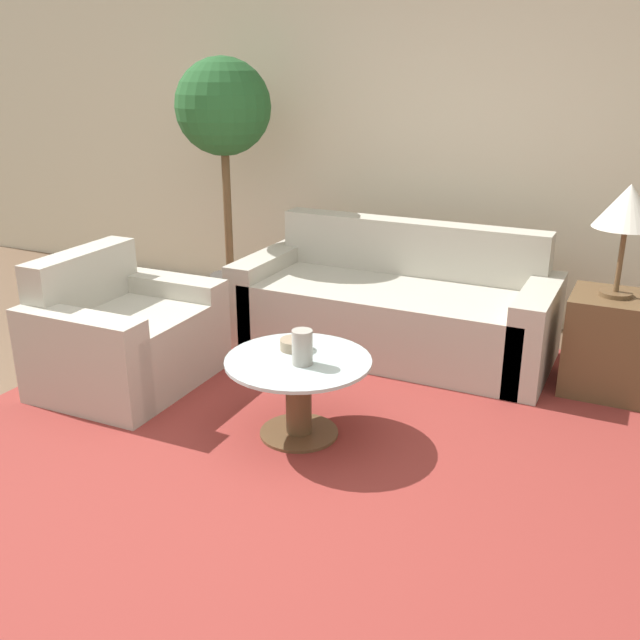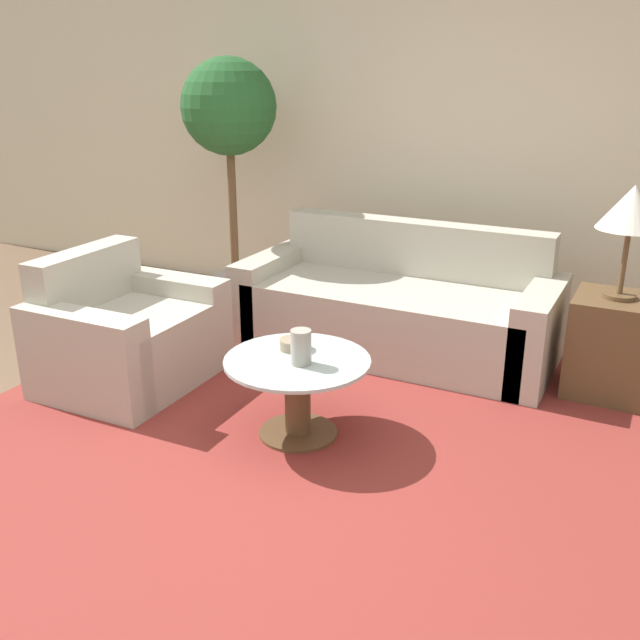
{
  "view_description": "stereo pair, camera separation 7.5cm",
  "coord_description": "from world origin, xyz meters",
  "px_view_note": "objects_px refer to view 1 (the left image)",
  "views": [
    {
      "loc": [
        1.6,
        -2.3,
        1.82
      ],
      "look_at": [
        0.08,
        0.84,
        0.55
      ],
      "focal_mm": 40.0,
      "sensor_mm": 36.0,
      "label": 1
    },
    {
      "loc": [
        1.66,
        -2.27,
        1.82
      ],
      "look_at": [
        0.08,
        0.84,
        0.55
      ],
      "focal_mm": 40.0,
      "sensor_mm": 36.0,
      "label": 2
    }
  ],
  "objects_px": {
    "table_lamp": "(628,209)",
    "vase": "(302,347)",
    "potted_plant": "(224,124)",
    "coffee_table": "(298,386)",
    "bowl": "(295,344)",
    "armchair": "(121,338)",
    "sofa_main": "(396,308)"
  },
  "relations": [
    {
      "from": "sofa_main",
      "to": "potted_plant",
      "type": "bearing_deg",
      "value": 173.09
    },
    {
      "from": "potted_plant",
      "to": "vase",
      "type": "relative_size",
      "value": 10.56
    },
    {
      "from": "vase",
      "to": "bowl",
      "type": "bearing_deg",
      "value": 128.4
    },
    {
      "from": "armchair",
      "to": "sofa_main",
      "type": "bearing_deg",
      "value": -47.15
    },
    {
      "from": "vase",
      "to": "bowl",
      "type": "height_order",
      "value": "vase"
    },
    {
      "from": "potted_plant",
      "to": "vase",
      "type": "distance_m",
      "value": 2.3
    },
    {
      "from": "armchair",
      "to": "table_lamp",
      "type": "distance_m",
      "value": 2.96
    },
    {
      "from": "table_lamp",
      "to": "sofa_main",
      "type": "bearing_deg",
      "value": 175.56
    },
    {
      "from": "sofa_main",
      "to": "armchair",
      "type": "xyz_separation_m",
      "value": [
        -1.28,
        -1.23,
        -0.0
      ]
    },
    {
      "from": "armchair",
      "to": "bowl",
      "type": "bearing_deg",
      "value": -92.15
    },
    {
      "from": "armchair",
      "to": "table_lamp",
      "type": "xyz_separation_m",
      "value": [
        2.61,
        1.13,
        0.8
      ]
    },
    {
      "from": "potted_plant",
      "to": "table_lamp",
      "type": "bearing_deg",
      "value": -5.71
    },
    {
      "from": "sofa_main",
      "to": "coffee_table",
      "type": "xyz_separation_m",
      "value": [
        -0.02,
        -1.36,
        -0.0
      ]
    },
    {
      "from": "sofa_main",
      "to": "armchair",
      "type": "bearing_deg",
      "value": -136.1
    },
    {
      "from": "armchair",
      "to": "potted_plant",
      "type": "xyz_separation_m",
      "value": [
        -0.13,
        1.4,
        1.13
      ]
    },
    {
      "from": "coffee_table",
      "to": "potted_plant",
      "type": "relative_size",
      "value": 0.4
    },
    {
      "from": "coffee_table",
      "to": "bowl",
      "type": "distance_m",
      "value": 0.22
    },
    {
      "from": "coffee_table",
      "to": "vase",
      "type": "relative_size",
      "value": 4.19
    },
    {
      "from": "vase",
      "to": "bowl",
      "type": "xyz_separation_m",
      "value": [
        -0.12,
        0.15,
        -0.06
      ]
    },
    {
      "from": "armchair",
      "to": "vase",
      "type": "height_order",
      "value": "armchair"
    },
    {
      "from": "bowl",
      "to": "table_lamp",
      "type": "bearing_deg",
      "value": 38.78
    },
    {
      "from": "coffee_table",
      "to": "bowl",
      "type": "xyz_separation_m",
      "value": [
        -0.07,
        0.11,
        0.18
      ]
    },
    {
      "from": "sofa_main",
      "to": "table_lamp",
      "type": "bearing_deg",
      "value": -4.44
    },
    {
      "from": "potted_plant",
      "to": "coffee_table",
      "type": "bearing_deg",
      "value": -47.92
    },
    {
      "from": "potted_plant",
      "to": "bowl",
      "type": "distance_m",
      "value": 2.16
    },
    {
      "from": "sofa_main",
      "to": "armchair",
      "type": "distance_m",
      "value": 1.77
    },
    {
      "from": "coffee_table",
      "to": "potted_plant",
      "type": "bearing_deg",
      "value": 132.08
    },
    {
      "from": "table_lamp",
      "to": "potted_plant",
      "type": "relative_size",
      "value": 0.34
    },
    {
      "from": "armchair",
      "to": "bowl",
      "type": "relative_size",
      "value": 6.71
    },
    {
      "from": "table_lamp",
      "to": "bowl",
      "type": "distance_m",
      "value": 1.94
    },
    {
      "from": "table_lamp",
      "to": "vase",
      "type": "height_order",
      "value": "table_lamp"
    },
    {
      "from": "armchair",
      "to": "vase",
      "type": "bearing_deg",
      "value": -98.63
    }
  ]
}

